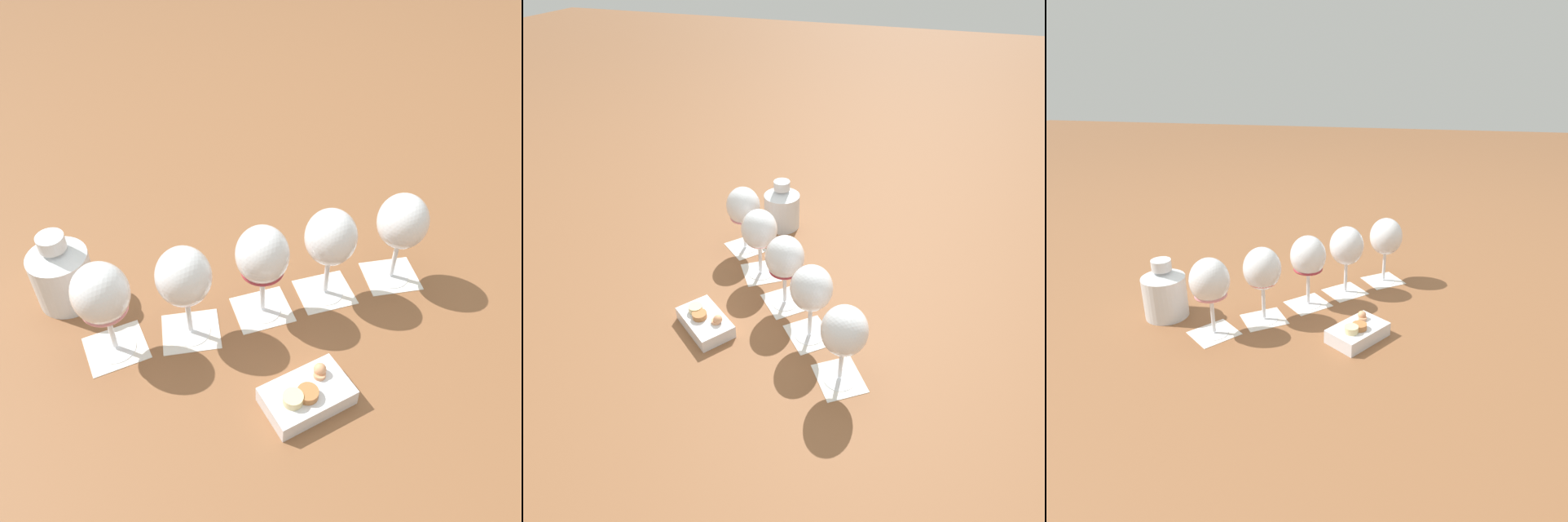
{
  "view_description": "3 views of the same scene",
  "coord_description": "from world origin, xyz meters",
  "views": [
    {
      "loc": [
        0.3,
        -0.63,
        0.79
      ],
      "look_at": [
        -0.0,
        -0.0,
        0.13
      ],
      "focal_mm": 38.0,
      "sensor_mm": 36.0,
      "label": 1
    },
    {
      "loc": [
        0.86,
        0.3,
        0.8
      ],
      "look_at": [
        -0.0,
        -0.0,
        0.13
      ],
      "focal_mm": 32.0,
      "sensor_mm": 36.0,
      "label": 2
    },
    {
      "loc": [
        0.22,
        -1.11,
        0.61
      ],
      "look_at": [
        -0.0,
        -0.0,
        0.13
      ],
      "focal_mm": 32.0,
      "sensor_mm": 36.0,
      "label": 3
    }
  ],
  "objects": [
    {
      "name": "ground_plane",
      "position": [
        0.0,
        0.0,
        0.0
      ],
      "size": [
        8.0,
        8.0,
        0.0
      ],
      "primitive_type": "plane",
      "color": "brown"
    },
    {
      "name": "wine_glass_0",
      "position": [
        -0.2,
        -0.2,
        0.14
      ],
      "size": [
        0.1,
        0.1,
        0.2
      ],
      "color": "white",
      "rests_on": "tasting_card_0"
    },
    {
      "name": "tasting_card_3",
      "position": [
        0.09,
        0.09,
        0.0
      ],
      "size": [
        0.14,
        0.14,
        0.0
      ],
      "color": "silver",
      "rests_on": "ground_plane"
    },
    {
      "name": "wine_glass_4",
      "position": [
        0.2,
        0.19,
        0.14
      ],
      "size": [
        0.1,
        0.1,
        0.2
      ],
      "color": "white",
      "rests_on": "tasting_card_4"
    },
    {
      "name": "ceramic_vase",
      "position": [
        -0.35,
        -0.13,
        0.07
      ],
      "size": [
        0.11,
        0.11,
        0.16
      ],
      "color": "silver",
      "rests_on": "ground_plane"
    },
    {
      "name": "tasting_card_1",
      "position": [
        -0.1,
        -0.1,
        0.0
      ],
      "size": [
        0.14,
        0.14,
        0.0
      ],
      "color": "silver",
      "rests_on": "ground_plane"
    },
    {
      "name": "wine_glass_2",
      "position": [
        -0.0,
        -0.0,
        0.14
      ],
      "size": [
        0.1,
        0.1,
        0.2
      ],
      "color": "white",
      "rests_on": "tasting_card_2"
    },
    {
      "name": "wine_glass_1",
      "position": [
        -0.1,
        -0.1,
        0.14
      ],
      "size": [
        0.1,
        0.1,
        0.2
      ],
      "color": "white",
      "rests_on": "tasting_card_1"
    },
    {
      "name": "tasting_card_4",
      "position": [
        0.2,
        0.19,
        0.0
      ],
      "size": [
        0.14,
        0.14,
        0.0
      ],
      "color": "silver",
      "rests_on": "ground_plane"
    },
    {
      "name": "tasting_card_0",
      "position": [
        -0.2,
        -0.2,
        0.0
      ],
      "size": [
        0.14,
        0.14,
        0.0
      ],
      "color": "silver",
      "rests_on": "ground_plane"
    },
    {
      "name": "wine_glass_3",
      "position": [
        0.09,
        0.09,
        0.14
      ],
      "size": [
        0.1,
        0.1,
        0.2
      ],
      "color": "white",
      "rests_on": "tasting_card_3"
    },
    {
      "name": "tasting_card_2",
      "position": [
        -0.0,
        -0.0,
        0.0
      ],
      "size": [
        0.14,
        0.14,
        0.0
      ],
      "color": "silver",
      "rests_on": "ground_plane"
    },
    {
      "name": "snack_dish",
      "position": [
        0.15,
        -0.15,
        0.02
      ],
      "size": [
        0.15,
        0.17,
        0.06
      ],
      "color": "silver",
      "rests_on": "ground_plane"
    }
  ]
}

